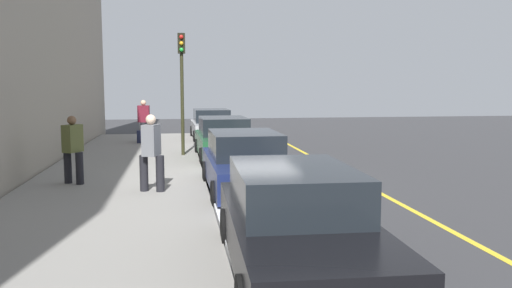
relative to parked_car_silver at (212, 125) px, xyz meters
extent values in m
plane|color=#333335|center=(11.42, 0.12, -0.76)|extent=(56.00, 56.00, 0.00)
cube|color=gray|center=(11.42, -3.18, -0.68)|extent=(28.00, 4.60, 0.15)
cube|color=gold|center=(11.42, 3.32, -0.75)|extent=(28.00, 0.14, 0.01)
cube|color=white|center=(15.89, -0.58, -0.65)|extent=(6.20, 0.56, 0.22)
cylinder|color=black|center=(1.37, 0.87, -0.44)|extent=(0.65, 0.24, 0.64)
cylinder|color=black|center=(1.41, -0.81, -0.44)|extent=(0.65, 0.24, 0.64)
cylinder|color=black|center=(-1.29, 0.81, -0.44)|extent=(0.65, 0.24, 0.64)
cylinder|color=black|center=(-1.25, -0.87, -0.44)|extent=(0.65, 0.24, 0.64)
cube|color=#B7BABF|center=(0.06, 0.00, -0.17)|extent=(4.34, 1.91, 0.64)
cube|color=black|center=(-0.15, 0.00, 0.45)|extent=(2.27, 1.65, 0.60)
cylinder|color=black|center=(7.78, 0.89, -0.44)|extent=(0.64, 0.23, 0.64)
cylinder|color=black|center=(7.82, -0.79, -0.44)|extent=(0.64, 0.23, 0.64)
cylinder|color=black|center=(5.00, 0.83, -0.44)|extent=(0.64, 0.23, 0.64)
cylinder|color=black|center=(5.04, -0.85, -0.44)|extent=(0.64, 0.23, 0.64)
cube|color=#1E512D|center=(6.41, 0.02, -0.17)|extent=(4.51, 1.90, 0.64)
cube|color=black|center=(6.19, 0.01, 0.45)|extent=(2.36, 1.65, 0.60)
cylinder|color=black|center=(13.57, 0.89, -0.44)|extent=(0.64, 0.23, 0.64)
cylinder|color=black|center=(13.60, -0.79, -0.44)|extent=(0.64, 0.23, 0.64)
cylinder|color=black|center=(10.80, 0.85, -0.44)|extent=(0.64, 0.23, 0.64)
cylinder|color=black|center=(10.83, -0.83, -0.44)|extent=(0.64, 0.23, 0.64)
cube|color=navy|center=(12.20, 0.03, -0.17)|extent=(4.50, 1.87, 0.64)
cube|color=black|center=(11.97, 0.03, 0.45)|extent=(2.35, 1.64, 0.60)
cylinder|color=black|center=(16.16, 0.89, -0.44)|extent=(0.65, 0.24, 0.64)
cylinder|color=black|center=(16.12, -0.79, -0.44)|extent=(0.65, 0.24, 0.64)
cube|color=black|center=(17.60, 0.01, -0.17)|extent=(4.76, 1.92, 0.64)
cube|color=black|center=(17.37, 0.02, 0.45)|extent=(2.49, 1.66, 0.60)
cylinder|color=black|center=(12.07, -2.38, -0.18)|extent=(0.20, 0.20, 0.85)
cylinder|color=black|center=(12.19, -2.00, -0.18)|extent=(0.20, 0.20, 0.85)
cube|color=slate|center=(12.13, -2.19, 0.61)|extent=(0.56, 0.44, 0.73)
sphere|color=beige|center=(12.13, -2.19, 1.09)|extent=(0.24, 0.24, 0.24)
cylinder|color=black|center=(10.98, -4.04, -0.20)|extent=(0.19, 0.19, 0.81)
cylinder|color=black|center=(10.78, -4.37, -0.20)|extent=(0.19, 0.19, 0.81)
cube|color=brown|center=(10.88, -4.20, 0.55)|extent=(0.55, 0.49, 0.69)
sphere|color=brown|center=(10.88, -4.20, 1.01)|extent=(0.22, 0.22, 0.22)
cylinder|color=black|center=(1.39, -3.09, -0.17)|extent=(0.20, 0.20, 0.87)
cylinder|color=black|center=(0.98, -3.06, -0.17)|extent=(0.20, 0.20, 0.87)
cube|color=maroon|center=(1.19, -3.08, 0.63)|extent=(0.35, 0.52, 0.74)
sphere|color=#D8AD8C|center=(1.19, -3.08, 1.12)|extent=(0.24, 0.24, 0.24)
cylinder|color=#2D2D19|center=(5.84, -1.41, 1.19)|extent=(0.12, 0.12, 3.60)
cube|color=black|center=(5.84, -1.41, 3.35)|extent=(0.26, 0.26, 0.70)
sphere|color=red|center=(5.99, -1.41, 3.56)|extent=(0.14, 0.14, 0.14)
sphere|color=orange|center=(5.99, -1.41, 3.34)|extent=(0.14, 0.14, 0.14)
sphere|color=green|center=(5.99, -1.41, 3.12)|extent=(0.14, 0.14, 0.14)
cube|color=#191E38|center=(1.62, -3.24, -0.33)|extent=(0.34, 0.22, 0.55)
cylinder|color=#4C4C4C|center=(1.62, -3.24, 0.12)|extent=(0.03, 0.03, 0.36)
camera|label=1|loc=(24.18, -1.55, 1.87)|focal=35.76mm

